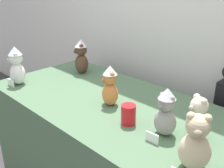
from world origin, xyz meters
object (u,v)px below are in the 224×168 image
teddy_bear_snow (17,66)px  teddy_bear_cream (197,119)px  party_cup_red (128,114)px  display_table (112,153)px  teddy_bear_ginger (110,86)px  teddy_bear_cocoa (81,57)px  teddy_bear_ash (166,112)px  teddy_bear_sand (196,144)px

teddy_bear_snow → teddy_bear_cream: (1.27, 0.27, -0.03)m
teddy_bear_cream → party_cup_red: bearing=-132.9°
display_table → party_cup_red: bearing=-27.0°
teddy_bear_ginger → teddy_bear_cocoa: (-0.57, 0.24, 0.01)m
teddy_bear_cocoa → party_cup_red: bearing=10.4°
display_table → teddy_bear_cream: 0.76m
party_cup_red → teddy_bear_cocoa: bearing=157.5°
teddy_bear_ash → teddy_bear_cocoa: size_ratio=0.91×
teddy_bear_sand → party_cup_red: bearing=140.9°
display_table → teddy_bear_cream: bearing=0.0°
teddy_bear_sand → party_cup_red: (-0.43, 0.08, -0.06)m
display_table → teddy_bear_cream: (0.58, 0.00, 0.50)m
teddy_bear_cream → party_cup_red: (-0.33, -0.13, -0.05)m
teddy_bear_snow → display_table: bearing=41.7°
teddy_bear_sand → teddy_bear_ginger: size_ratio=1.02×
display_table → teddy_bear_sand: teddy_bear_sand is taller
teddy_bear_cream → teddy_bear_ash: size_ratio=0.90×
display_table → teddy_bear_ginger: teddy_bear_ginger is taller
teddy_bear_snow → party_cup_red: size_ratio=2.55×
party_cup_red → teddy_bear_cream: bearing=21.5°
party_cup_red → teddy_bear_snow: bearing=-171.4°
teddy_bear_cream → teddy_bear_ash: bearing=-122.5°
teddy_bear_cream → teddy_bear_ginger: 0.56m
teddy_bear_cream → teddy_bear_ginger: (-0.56, -0.04, 0.02)m
teddy_bear_sand → teddy_bear_ash: size_ratio=1.02×
teddy_bear_cream → teddy_bear_cocoa: teddy_bear_cocoa is taller
teddy_bear_ginger → party_cup_red: bearing=-1.7°
display_table → teddy_bear_ginger: bearing=-62.4°
display_table → teddy_bear_sand: size_ratio=6.68×
teddy_bear_sand → teddy_bear_ash: teddy_bear_sand is taller
display_table → teddy_bear_cocoa: (-0.55, 0.20, 0.53)m
teddy_bear_sand → teddy_bear_ash: (-0.23, 0.13, 0.00)m
display_table → teddy_bear_cream: size_ratio=7.57×
teddy_bear_cream → teddy_bear_ginger: bearing=-150.6°
teddy_bear_cocoa → party_cup_red: 0.87m
teddy_bear_snow → teddy_bear_ginger: teddy_bear_snow is taller
display_table → party_cup_red: party_cup_red is taller
display_table → teddy_bear_snow: size_ratio=6.13×
teddy_bear_cream → party_cup_red: teddy_bear_cream is taller
display_table → teddy_bear_ash: bearing=-10.0°
teddy_bear_cocoa → teddy_bear_ash: bearing=17.0°
teddy_bear_cream → teddy_bear_ash: 0.15m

